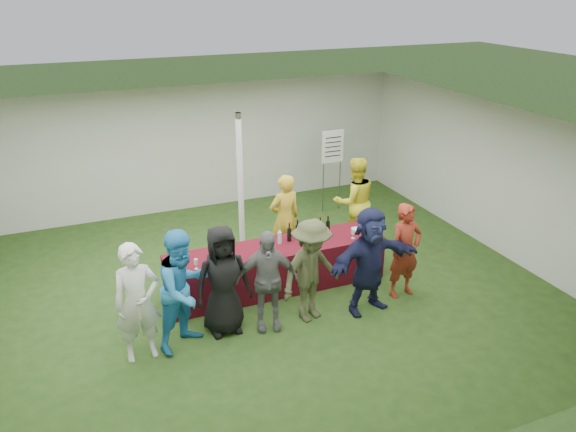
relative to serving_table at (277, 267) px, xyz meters
name	(u,v)px	position (x,y,z in m)	size (l,w,h in m)	color
ground	(237,295)	(-0.70, -0.01, -0.38)	(60.00, 60.00, 0.00)	#284719
tent	(241,190)	(-0.20, 1.19, 0.98)	(10.00, 10.00, 10.00)	white
serving_table	(277,267)	(0.00, 0.00, 0.00)	(3.60, 0.80, 0.75)	#600A1B
wine_bottles	(309,230)	(0.64, 0.14, 0.50)	(0.79, 0.16, 0.32)	black
wine_glasses	(253,252)	(-0.49, -0.26, 0.49)	(2.73, 0.17, 0.16)	silver
water_bottle	(280,238)	(0.09, 0.08, 0.48)	(0.07, 0.07, 0.23)	silver
bar_towel	(360,229)	(1.56, 0.05, 0.39)	(0.25, 0.18, 0.03)	white
dump_bucket	(371,231)	(1.62, -0.22, 0.46)	(0.25, 0.25, 0.18)	slate
wine_list_sign	(333,153)	(2.33, 2.68, 0.94)	(0.50, 0.03, 1.80)	slate
staff_pourer	(285,218)	(0.50, 0.87, 0.44)	(0.59, 0.39, 1.63)	gold
staff_back	(354,201)	(1.98, 1.02, 0.48)	(0.83, 0.65, 1.72)	yellow
customer_0	(137,303)	(-2.36, -1.03, 0.46)	(0.61, 0.40, 1.68)	silver
customer_1	(184,289)	(-1.73, -0.98, 0.50)	(0.85, 0.66, 1.74)	#2988CA
customer_2	(223,280)	(-1.15, -0.86, 0.45)	(0.80, 0.52, 1.64)	black
customer_3	(267,281)	(-0.55, -1.02, 0.40)	(0.91, 0.38, 1.55)	slate
customer_4	(311,271)	(0.13, -1.05, 0.43)	(1.04, 0.60, 1.61)	#45492A
customer_5	(369,261)	(1.04, -1.16, 0.47)	(1.56, 0.50, 1.69)	#1B1F44
customer_6	(405,251)	(1.79, -0.99, 0.41)	(0.57, 0.38, 1.57)	maroon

